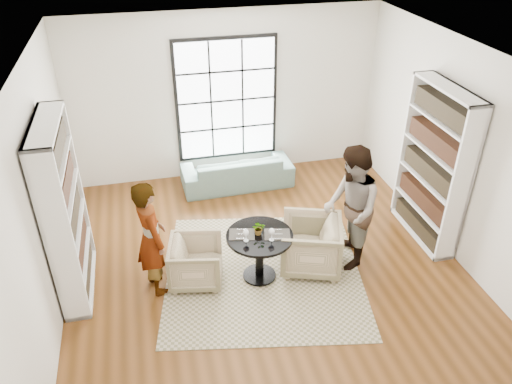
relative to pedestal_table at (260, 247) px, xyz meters
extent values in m
plane|color=brown|center=(0.15, 0.11, -0.52)|extent=(6.00, 6.00, 0.00)
plane|color=silver|center=(0.15, 3.11, 0.98)|extent=(5.50, 0.00, 5.50)
plane|color=silver|center=(-2.60, 0.11, 0.98)|extent=(0.00, 6.00, 6.00)
plane|color=silver|center=(2.90, 0.11, 0.98)|extent=(0.00, 6.00, 6.00)
plane|color=silver|center=(0.15, -2.89, 0.98)|extent=(5.50, 0.00, 5.50)
plane|color=white|center=(0.15, 0.11, 2.48)|extent=(6.00, 6.00, 0.00)
cube|color=black|center=(0.15, 3.09, 0.93)|extent=(1.82, 0.06, 2.22)
cube|color=white|center=(0.15, 3.05, 0.93)|extent=(1.70, 0.02, 2.10)
cube|color=tan|center=(0.08, 0.06, -0.52)|extent=(3.16, 3.16, 0.01)
cylinder|color=black|center=(0.00, 0.00, -0.50)|extent=(0.46, 0.46, 0.04)
cylinder|color=black|center=(0.00, 0.00, -0.17)|extent=(0.11, 0.11, 0.64)
cylinder|color=black|center=(0.00, 0.00, 0.18)|extent=(0.90, 0.90, 0.04)
imported|color=slate|center=(0.21, 2.56, -0.23)|extent=(1.99, 0.83, 0.58)
imported|color=tan|center=(-0.85, 0.13, -0.20)|extent=(0.83, 0.81, 0.64)
imported|color=tan|center=(0.75, 0.05, -0.14)|extent=(1.05, 1.04, 0.76)
imported|color=gray|center=(-1.40, 0.13, 0.30)|extent=(0.54, 0.68, 1.64)
imported|color=gray|center=(1.30, 0.05, 0.39)|extent=(0.84, 0.99, 1.82)
cube|color=#272421|center=(-0.23, 0.06, 0.20)|extent=(0.39, 0.33, 0.01)
cube|color=#272421|center=(0.23, -0.05, 0.20)|extent=(0.39, 0.33, 0.01)
cylinder|color=silver|center=(-0.20, -0.08, 0.20)|extent=(0.06, 0.06, 0.01)
cylinder|color=silver|center=(-0.20, -0.08, 0.25)|extent=(0.01, 0.01, 0.10)
sphere|color=maroon|center=(-0.20, -0.08, 0.33)|extent=(0.08, 0.08, 0.08)
ellipsoid|color=white|center=(-0.20, -0.08, 0.33)|extent=(0.08, 0.08, 0.09)
cylinder|color=silver|center=(0.13, -0.14, 0.20)|extent=(0.07, 0.07, 0.01)
cylinder|color=silver|center=(0.13, -0.14, 0.25)|extent=(0.01, 0.01, 0.10)
sphere|color=maroon|center=(0.13, -0.14, 0.33)|extent=(0.08, 0.08, 0.08)
ellipsoid|color=white|center=(0.13, -0.14, 0.33)|extent=(0.08, 0.08, 0.09)
imported|color=gray|center=(-0.01, 0.03, 0.29)|extent=(0.19, 0.17, 0.19)
camera|label=1|loc=(-1.29, -5.19, 4.14)|focal=35.00mm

